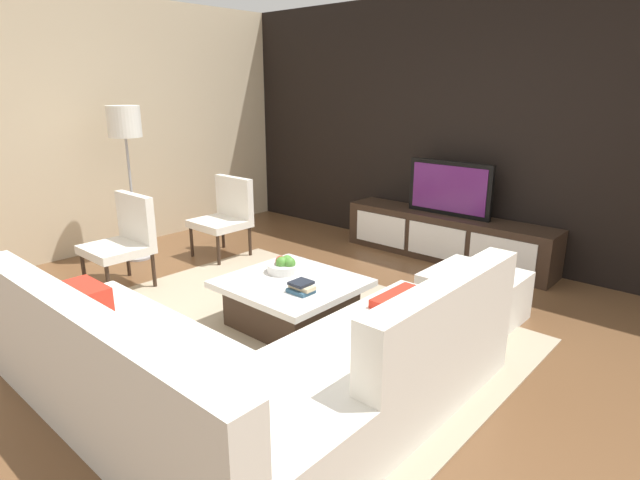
{
  "coord_description": "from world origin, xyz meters",
  "views": [
    {
      "loc": [
        2.57,
        -2.56,
        1.84
      ],
      "look_at": [
        -0.24,
        0.6,
        0.57
      ],
      "focal_mm": 28.95,
      "sensor_mm": 36.0,
      "label": 1
    }
  ],
  "objects_px": {
    "accent_chair_near": "(125,236)",
    "ottoman": "(473,296)",
    "sectional_couch": "(246,369)",
    "accent_chair_far": "(226,212)",
    "television": "(449,188)",
    "floor_lamp": "(125,130)",
    "book_stack": "(301,287)",
    "fruit_bowl": "(284,265)",
    "media_console": "(446,237)",
    "coffee_table": "(292,302)"
  },
  "relations": [
    {
      "from": "sectional_couch",
      "to": "ottoman",
      "type": "relative_size",
      "value": 3.54
    },
    {
      "from": "book_stack",
      "to": "floor_lamp",
      "type": "bearing_deg",
      "value": 176.32
    },
    {
      "from": "accent_chair_near",
      "to": "book_stack",
      "type": "xyz_separation_m",
      "value": [
        2.0,
        0.3,
        -0.07
      ]
    },
    {
      "from": "media_console",
      "to": "floor_lamp",
      "type": "xyz_separation_m",
      "value": [
        -2.55,
        -2.25,
        1.14
      ]
    },
    {
      "from": "television",
      "to": "floor_lamp",
      "type": "relative_size",
      "value": 0.58
    },
    {
      "from": "accent_chair_near",
      "to": "ottoman",
      "type": "relative_size",
      "value": 1.24
    },
    {
      "from": "floor_lamp",
      "to": "fruit_bowl",
      "type": "height_order",
      "value": "floor_lamp"
    },
    {
      "from": "television",
      "to": "accent_chair_far",
      "type": "xyz_separation_m",
      "value": [
        -1.92,
        -1.49,
        -0.3
      ]
    },
    {
      "from": "accent_chair_near",
      "to": "fruit_bowl",
      "type": "height_order",
      "value": "accent_chair_near"
    },
    {
      "from": "ottoman",
      "to": "book_stack",
      "type": "xyz_separation_m",
      "value": [
        -0.8,
        -1.18,
        0.22
      ]
    },
    {
      "from": "television",
      "to": "accent_chair_near",
      "type": "distance_m",
      "value": 3.32
    },
    {
      "from": "accent_chair_near",
      "to": "accent_chair_far",
      "type": "xyz_separation_m",
      "value": [
        -0.04,
        1.23,
        0.0
      ]
    },
    {
      "from": "accent_chair_near",
      "to": "ottoman",
      "type": "height_order",
      "value": "accent_chair_near"
    },
    {
      "from": "book_stack",
      "to": "sectional_couch",
      "type": "bearing_deg",
      "value": -65.7
    },
    {
      "from": "accent_chair_near",
      "to": "book_stack",
      "type": "relative_size",
      "value": 4.48
    },
    {
      "from": "media_console",
      "to": "book_stack",
      "type": "xyz_separation_m",
      "value": [
        0.12,
        -2.42,
        0.17
      ]
    },
    {
      "from": "television",
      "to": "fruit_bowl",
      "type": "bearing_deg",
      "value": -97.19
    },
    {
      "from": "sectional_couch",
      "to": "coffee_table",
      "type": "relative_size",
      "value": 2.5
    },
    {
      "from": "coffee_table",
      "to": "accent_chair_far",
      "type": "height_order",
      "value": "accent_chair_far"
    },
    {
      "from": "coffee_table",
      "to": "floor_lamp",
      "type": "distance_m",
      "value": 2.73
    },
    {
      "from": "television",
      "to": "coffee_table",
      "type": "xyz_separation_m",
      "value": [
        -0.1,
        -2.3,
        -0.59
      ]
    },
    {
      "from": "accent_chair_near",
      "to": "ottoman",
      "type": "bearing_deg",
      "value": 35.2
    },
    {
      "from": "sectional_couch",
      "to": "television",
      "type": "bearing_deg",
      "value": 98.95
    },
    {
      "from": "media_console",
      "to": "book_stack",
      "type": "height_order",
      "value": "media_console"
    },
    {
      "from": "media_console",
      "to": "book_stack",
      "type": "distance_m",
      "value": 2.43
    },
    {
      "from": "book_stack",
      "to": "accent_chair_far",
      "type": "bearing_deg",
      "value": 155.53
    },
    {
      "from": "fruit_bowl",
      "to": "media_console",
      "type": "bearing_deg",
      "value": 82.81
    },
    {
      "from": "sectional_couch",
      "to": "fruit_bowl",
      "type": "height_order",
      "value": "sectional_couch"
    },
    {
      "from": "ottoman",
      "to": "accent_chair_far",
      "type": "relative_size",
      "value": 0.8
    },
    {
      "from": "sectional_couch",
      "to": "ottoman",
      "type": "distance_m",
      "value": 2.1
    },
    {
      "from": "accent_chair_near",
      "to": "accent_chair_far",
      "type": "relative_size",
      "value": 1.0
    },
    {
      "from": "sectional_couch",
      "to": "book_stack",
      "type": "bearing_deg",
      "value": 114.3
    },
    {
      "from": "media_console",
      "to": "ottoman",
      "type": "height_order",
      "value": "media_console"
    },
    {
      "from": "sectional_couch",
      "to": "fruit_bowl",
      "type": "distance_m",
      "value": 1.36
    },
    {
      "from": "sectional_couch",
      "to": "book_stack",
      "type": "height_order",
      "value": "sectional_couch"
    },
    {
      "from": "accent_chair_near",
      "to": "book_stack",
      "type": "bearing_deg",
      "value": 15.87
    },
    {
      "from": "television",
      "to": "book_stack",
      "type": "relative_size",
      "value": 4.89
    },
    {
      "from": "accent_chair_near",
      "to": "ottoman",
      "type": "distance_m",
      "value": 3.18
    },
    {
      "from": "media_console",
      "to": "accent_chair_far",
      "type": "height_order",
      "value": "accent_chair_far"
    },
    {
      "from": "accent_chair_far",
      "to": "ottoman",
      "type": "bearing_deg",
      "value": 0.81
    },
    {
      "from": "fruit_bowl",
      "to": "ottoman",
      "type": "bearing_deg",
      "value": 38.56
    },
    {
      "from": "media_console",
      "to": "fruit_bowl",
      "type": "height_order",
      "value": "fruit_bowl"
    },
    {
      "from": "ottoman",
      "to": "accent_chair_far",
      "type": "xyz_separation_m",
      "value": [
        -2.84,
        -0.25,
        0.29
      ]
    },
    {
      "from": "coffee_table",
      "to": "media_console",
      "type": "bearing_deg",
      "value": 87.51
    },
    {
      "from": "media_console",
      "to": "coffee_table",
      "type": "bearing_deg",
      "value": -92.49
    },
    {
      "from": "accent_chair_far",
      "to": "book_stack",
      "type": "height_order",
      "value": "accent_chair_far"
    },
    {
      "from": "sectional_couch",
      "to": "accent_chair_far",
      "type": "bearing_deg",
      "value": 143.5
    },
    {
      "from": "ottoman",
      "to": "floor_lamp",
      "type": "bearing_deg",
      "value": -163.86
    },
    {
      "from": "sectional_couch",
      "to": "coffee_table",
      "type": "bearing_deg",
      "value": 121.84
    },
    {
      "from": "floor_lamp",
      "to": "accent_chair_far",
      "type": "xyz_separation_m",
      "value": [
        0.63,
        0.76,
        -0.91
      ]
    }
  ]
}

